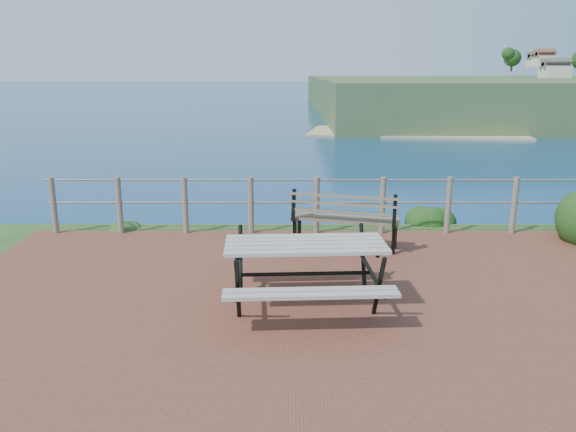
# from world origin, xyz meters

# --- Properties ---
(ground) EXTENTS (10.00, 7.00, 0.12)m
(ground) POSITION_xyz_m (0.00, 0.00, 0.00)
(ground) COLOR brown
(ground) RESTS_ON ground
(ocean) EXTENTS (1200.00, 1200.00, 0.00)m
(ocean) POSITION_xyz_m (0.00, 200.00, 0.00)
(ocean) COLOR navy
(ocean) RESTS_ON ground
(safety_railing) EXTENTS (9.40, 0.10, 1.00)m
(safety_railing) POSITION_xyz_m (0.00, 3.35, 0.57)
(safety_railing) COLOR #6B5B4C
(safety_railing) RESTS_ON ground
(picnic_table) EXTENTS (1.94, 1.65, 0.80)m
(picnic_table) POSITION_xyz_m (-0.29, 0.19, 0.51)
(picnic_table) COLOR #9B958B
(picnic_table) RESTS_ON ground
(park_bench) EXTENTS (1.77, 0.86, 0.97)m
(park_bench) POSITION_xyz_m (0.42, 2.53, 0.64)
(park_bench) COLOR brown
(park_bench) RESTS_ON ground
(shrub_lip_west) EXTENTS (0.67, 0.67, 0.37)m
(shrub_lip_west) POSITION_xyz_m (-3.43, 3.81, 0.00)
(shrub_lip_west) COLOR #28511E
(shrub_lip_west) RESTS_ON ground
(shrub_lip_east) EXTENTS (0.71, 0.71, 0.43)m
(shrub_lip_east) POSITION_xyz_m (2.32, 4.29, 0.00)
(shrub_lip_east) COLOR #1F3F13
(shrub_lip_east) RESTS_ON ground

